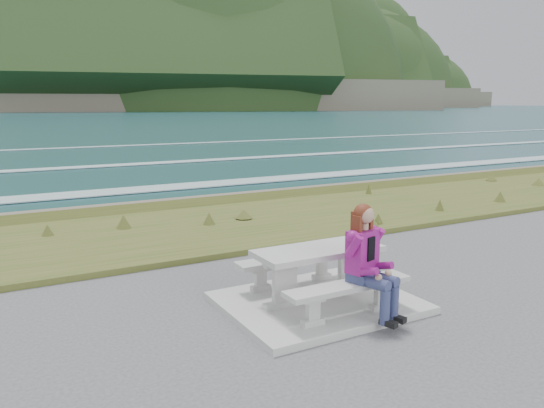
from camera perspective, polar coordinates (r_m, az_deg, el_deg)
name	(u,v)px	position (r m, az deg, el deg)	size (l,w,h in m)	color
concrete_slab	(317,303)	(7.63, 4.92, -10.53)	(2.60, 2.10, 0.10)	#AEADA9
picnic_table	(318,260)	(7.42, 5.00, -5.97)	(1.80, 0.75, 0.75)	#AEADA9
bench_landward	(348,291)	(6.96, 8.21, -9.24)	(1.80, 0.35, 0.45)	#AEADA9
bench_seaward	(292,263)	(8.06, 2.18, -6.32)	(1.80, 0.35, 0.45)	#AEADA9
grass_verge	(192,232)	(11.93, -8.57, -2.98)	(160.00, 4.50, 0.22)	#3C4C1C
shore_drop	(154,209)	(14.63, -12.55, -0.56)	(160.00, 0.80, 2.20)	#675C4D
ocean	(65,186)	(31.56, -21.36, 1.78)	(1600.00, 1600.00, 0.09)	#1C4A50
headland_range	(241,94)	(448.39, -3.32, 11.74)	(729.83, 363.95, 219.96)	#675C4D
seated_woman	(372,276)	(6.96, 10.71, -7.67)	(0.60, 0.82, 1.47)	navy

